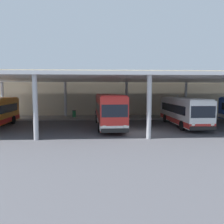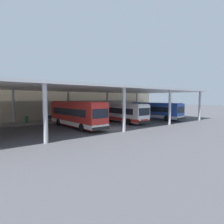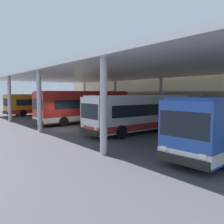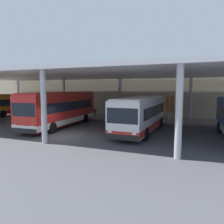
# 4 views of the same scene
# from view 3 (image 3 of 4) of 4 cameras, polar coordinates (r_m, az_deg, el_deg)

# --- Properties ---
(ground_plane) EXTENTS (200.00, 200.00, 0.00)m
(ground_plane) POSITION_cam_3_polar(r_m,az_deg,el_deg) (21.84, -11.30, -4.18)
(ground_plane) COLOR #47474C
(platform_kerb) EXTENTS (42.00, 4.50, 0.18)m
(platform_kerb) POSITION_cam_3_polar(r_m,az_deg,el_deg) (29.09, 9.72, -1.75)
(platform_kerb) COLOR gray
(platform_kerb) RESTS_ON ground
(station_building_facade) EXTENTS (48.00, 1.60, 7.21)m
(station_building_facade) POSITION_cam_3_polar(r_m,az_deg,el_deg) (31.41, 13.78, 5.08)
(station_building_facade) COLOR #C1B293
(station_building_facade) RESTS_ON ground
(canopy_shelter) EXTENTS (40.00, 17.00, 5.55)m
(canopy_shelter) POSITION_cam_3_polar(r_m,az_deg,el_deg) (24.66, 0.07, 9.25)
(canopy_shelter) COLOR silver
(canopy_shelter) RESTS_ON ground
(bus_nearest_bay) EXTENTS (2.98, 10.61, 3.17)m
(bus_nearest_bay) POSITION_cam_3_polar(r_m,az_deg,el_deg) (37.41, -17.26, 1.94)
(bus_nearest_bay) COLOR orange
(bus_nearest_bay) RESTS_ON ground
(bus_second_bay) EXTENTS (3.11, 11.44, 3.57)m
(bus_second_bay) POSITION_cam_3_polar(r_m,az_deg,el_deg) (26.25, -6.74, 1.42)
(bus_second_bay) COLOR red
(bus_second_bay) RESTS_ON ground
(bus_middle_bay) EXTENTS (2.83, 10.56, 3.17)m
(bus_middle_bay) POSITION_cam_3_polar(r_m,az_deg,el_deg) (19.82, 7.14, -0.21)
(bus_middle_bay) COLOR white
(bus_middle_bay) RESTS_ON ground
(bench_waiting) EXTENTS (1.80, 0.45, 0.92)m
(bench_waiting) POSITION_cam_3_polar(r_m,az_deg,el_deg) (31.74, 4.66, -0.12)
(bench_waiting) COLOR #383D47
(bench_waiting) RESTS_ON platform_kerb
(trash_bin) EXTENTS (0.52, 0.52, 0.98)m
(trash_bin) POSITION_cam_3_polar(r_m,az_deg,el_deg) (34.69, 0.12, 0.33)
(trash_bin) COLOR #236638
(trash_bin) RESTS_ON platform_kerb
(banner_sign) EXTENTS (0.70, 0.12, 3.20)m
(banner_sign) POSITION_cam_3_polar(r_m,az_deg,el_deg) (24.12, 21.14, 1.16)
(banner_sign) COLOR #B2B2B7
(banner_sign) RESTS_ON platform_kerb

